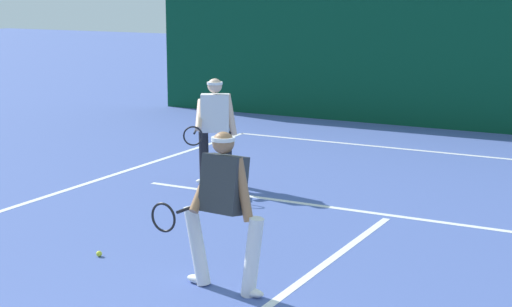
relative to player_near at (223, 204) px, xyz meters
The scene contains 7 objects.
court_line_baseline_far 7.95m from the player_near, 85.69° to the left, with size 9.53×0.10×0.01m, color white.
court_line_service 3.58m from the player_near, 80.14° to the left, with size 7.77×0.10×0.01m, color white.
court_line_centre 1.07m from the player_near, ahead, with size 0.10×6.40×0.01m, color white.
player_near is the anchor object (origin of this frame).
player_far 4.50m from the player_near, 121.96° to the left, with size 0.71×0.94×1.64m.
tennis_ball 1.99m from the player_near, behind, with size 0.07×0.07×0.07m, color #D1E033.
back_fence_windscreen 10.48m from the player_near, 86.74° to the left, with size 16.63×0.12×3.05m, color #094028.
Camera 1 is at (3.39, -3.61, 3.03)m, focal length 57.56 mm.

